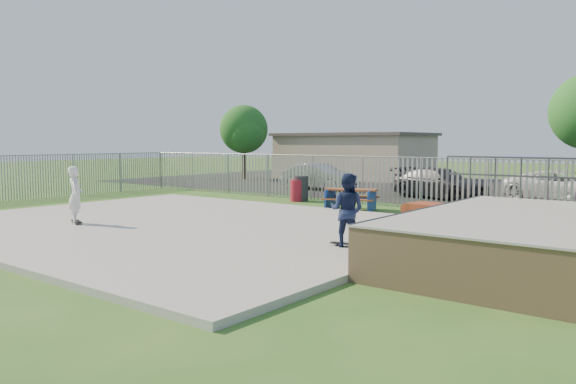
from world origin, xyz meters
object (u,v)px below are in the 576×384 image
Objects in this scene: trash_bin_red at (297,191)px; picnic_table at (351,199)px; tree_left at (244,129)px; car_silver at (319,177)px; car_white at (564,186)px; skater_navy at (347,210)px; skater_white at (76,195)px; car_dark at (441,183)px; trash_bin_grey at (301,188)px; funbox at (439,210)px.

picnic_table is at bearing -19.63° from trash_bin_red.
tree_left is at bearing 126.43° from picnic_table.
picnic_table is 0.55× the size of car_silver.
car_white is 21.10m from tree_left.
tree_left is 2.95× the size of skater_navy.
car_dark is at bearing -77.71° from skater_white.
trash_bin_red is at bearing 136.40° from car_white.
trash_bin_red is at bearing -154.37° from car_silver.
trash_bin_red is 0.25m from trash_bin_grey.
trash_bin_red is 11.55m from car_white.
car_white is at bearing -89.10° from skater_white.
skater_navy is 8.64m from skater_white.
trash_bin_red is at bearing -58.54° from skater_navy.
funbox is 0.46× the size of car_dark.
car_silver is at bearing 107.29° from car_white.
trash_bin_grey is at bearing -62.55° from skater_white.
car_silver is at bearing 154.02° from funbox.
skater_navy reaches higher than trash_bin_red.
car_white is at bearing 35.63° from picnic_table.
car_silver reaches higher than picnic_table.
trash_bin_grey is 0.22× the size of tree_left.
trash_bin_grey is 10.47m from skater_white.
funbox is 0.52× the size of car_silver.
trash_bin_red is at bearing -38.40° from tree_left.
car_dark is (7.07, -0.45, -0.01)m from car_silver.
funbox is at bearing -94.78° from skater_navy.
trash_bin_red is 5.92m from car_silver.
trash_bin_red is at bearing 150.69° from car_dark.
picnic_table is 1.36× the size of skater_navy.
trash_bin_grey is 0.26× the size of car_silver.
tree_left reaches higher than car_silver.
skater_navy is (7.81, -8.32, 0.55)m from trash_bin_red.
picnic_table is 0.49× the size of car_dark.
trash_bin_grey is at bearing 178.63° from funbox.
picnic_table is 2.51× the size of trash_bin_red.
car_silver is 11.93m from car_white.
skater_navy is at bearing -77.90° from picnic_table.
skater_navy is (10.34, -13.66, 0.29)m from car_silver.
tree_left is (-15.05, 10.38, 3.02)m from picnic_table.
car_dark reaches higher than car_white.
trash_bin_red is 6.68m from car_dark.
picnic_table is at bearing -83.92° from skater_white.
car_silver is 10.09m from tree_left.
skater_navy is (19.30, -17.43, -2.42)m from tree_left.
skater_white reaches higher than trash_bin_grey.
car_silver is at bearing -51.85° from skater_white.
funbox is at bearing -97.43° from skater_white.
skater_white is (-5.15, -15.10, 0.30)m from car_dark.
funbox is 1.28× the size of skater_navy.
car_white is (11.84, 1.48, -0.02)m from car_silver.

